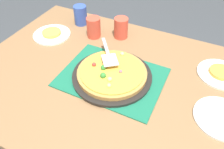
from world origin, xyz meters
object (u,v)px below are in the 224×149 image
at_px(served_slice_left, 52,33).
at_px(cup_near, 81,15).
at_px(cup_corner, 121,28).
at_px(pizza, 112,72).
at_px(cup_far, 94,27).
at_px(served_slice_right, 221,72).
at_px(pizza_server, 108,54).
at_px(plate_near_left, 52,35).
at_px(pizza_pan, 112,76).
at_px(plate_far_right, 220,74).
at_px(plate_side, 221,118).

bearing_deg(served_slice_left, cup_near, 65.80).
bearing_deg(cup_near, cup_corner, -5.07).
height_order(pizza, cup_far, cup_far).
height_order(served_slice_right, cup_far, cup_far).
bearing_deg(pizza_server, plate_near_left, 167.69).
relative_size(plate_near_left, served_slice_right, 2.00).
bearing_deg(pizza_server, cup_near, 139.74).
xyz_separation_m(pizza_pan, pizza_server, (-0.06, 0.08, 0.06)).
height_order(cup_far, pizza_server, cup_far).
xyz_separation_m(pizza_pan, pizza, (-0.00, -0.00, 0.02)).
xyz_separation_m(plate_far_right, cup_far, (-0.72, 0.02, 0.06)).
xyz_separation_m(served_slice_right, cup_far, (-0.72, 0.02, 0.04)).
xyz_separation_m(served_slice_left, cup_far, (0.23, 0.10, 0.04)).
relative_size(served_slice_left, served_slice_right, 1.00).
bearing_deg(cup_corner, pizza_server, -79.80).
distance_m(plate_side, served_slice_left, 1.00).
bearing_deg(served_slice_right, cup_far, 178.08).
distance_m(cup_far, pizza_server, 0.27).
relative_size(cup_near, pizza_server, 0.58).
height_order(plate_far_right, plate_side, same).
bearing_deg(cup_corner, plate_near_left, -156.09).
xyz_separation_m(plate_side, served_slice_right, (-0.03, 0.27, 0.01)).
height_order(plate_far_right, cup_far, cup_far).
distance_m(plate_near_left, served_slice_left, 0.01).
relative_size(plate_far_right, pizza_server, 1.06).
bearing_deg(cup_near, served_slice_left, -114.20).
distance_m(plate_side, pizza_server, 0.57).
bearing_deg(cup_far, cup_near, 148.17).
bearing_deg(pizza_pan, pizza_server, 127.70).
distance_m(plate_near_left, served_slice_right, 0.95).
bearing_deg(plate_far_right, pizza, -151.91).
distance_m(pizza, cup_far, 0.37).
bearing_deg(plate_side, plate_far_right, 97.17).
distance_m(cup_far, cup_corner, 0.16).
distance_m(plate_near_left, pizza_server, 0.44).
height_order(pizza_pan, cup_corner, cup_corner).
distance_m(served_slice_left, cup_far, 0.26).
distance_m(served_slice_right, cup_near, 0.87).
relative_size(plate_near_left, cup_corner, 1.83).
relative_size(cup_corner, pizza_server, 0.58).
bearing_deg(cup_corner, plate_far_right, -8.84).
distance_m(pizza_pan, cup_near, 0.54).
xyz_separation_m(plate_far_right, cup_near, (-0.86, 0.11, 0.06)).
distance_m(pizza_pan, plate_far_right, 0.53).
distance_m(pizza, served_slice_right, 0.53).
distance_m(pizza_pan, cup_corner, 0.36).
xyz_separation_m(pizza, served_slice_right, (0.47, 0.25, -0.02)).
xyz_separation_m(plate_near_left, plate_far_right, (0.95, 0.08, 0.00)).
relative_size(pizza_pan, plate_far_right, 1.73).
xyz_separation_m(plate_near_left, pizza_server, (0.42, -0.09, 0.06)).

